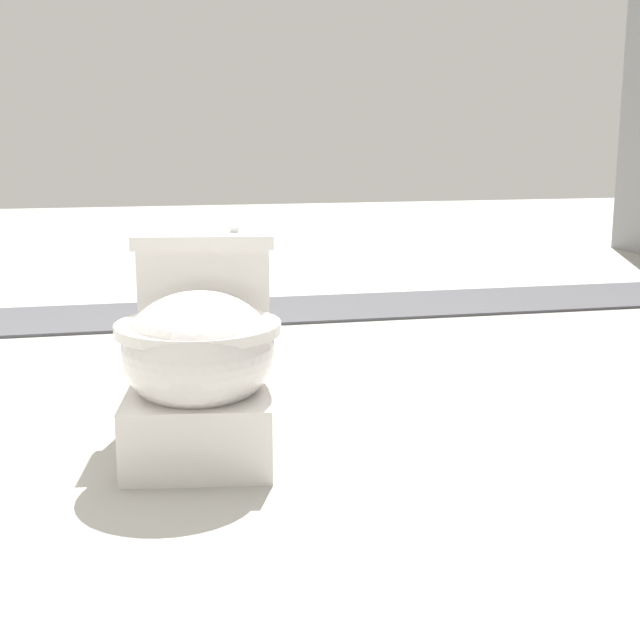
{
  "coord_description": "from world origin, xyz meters",
  "views": [
    {
      "loc": [
        2.35,
        -0.09,
        0.77
      ],
      "look_at": [
        0.2,
        0.39,
        0.3
      ],
      "focal_mm": 50.0,
      "sensor_mm": 36.0,
      "label": 1
    }
  ],
  "objects": [
    {
      "name": "gravel_strip",
      "position": [
        -1.37,
        0.5,
        0.01
      ],
      "size": [
        0.56,
        8.0,
        0.01
      ],
      "primitive_type": "cube",
      "color": "#4C4C51",
      "rests_on": "ground"
    },
    {
      "name": "ground_plane",
      "position": [
        0.0,
        0.0,
        0.0
      ],
      "size": [
        14.0,
        14.0,
        0.0
      ],
      "primitive_type": "plane",
      "color": "#A8A59E"
    },
    {
      "name": "toilet",
      "position": [
        0.21,
        0.09,
        0.22
      ],
      "size": [
        0.68,
        0.47,
        0.52
      ],
      "rotation": [
        0.0,
        0.0,
        -0.15
      ],
      "color": "white",
      "rests_on": "ground"
    }
  ]
}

